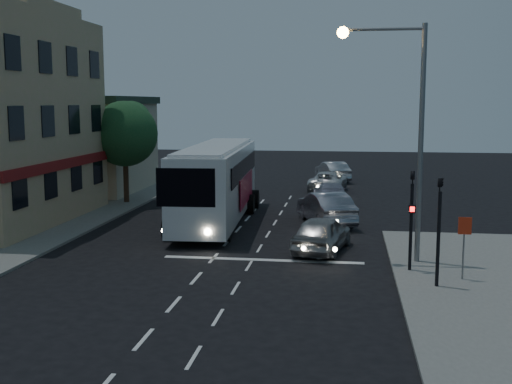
# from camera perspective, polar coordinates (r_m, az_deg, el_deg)

# --- Properties ---
(ground) EXTENTS (120.00, 120.00, 0.00)m
(ground) POSITION_cam_1_polar(r_m,az_deg,el_deg) (24.08, -4.79, -7.02)
(ground) COLOR black
(road_markings) EXTENTS (8.00, 30.55, 0.01)m
(road_markings) POSITION_cam_1_polar(r_m,az_deg,el_deg) (27.00, -0.55, -5.33)
(road_markings) COLOR silver
(road_markings) RESTS_ON ground
(tour_bus) EXTENTS (3.41, 13.25, 4.03)m
(tour_bus) POSITION_cam_1_polar(r_m,az_deg,el_deg) (33.39, -3.49, 1.01)
(tour_bus) COLOR silver
(tour_bus) RESTS_ON ground
(car_suv) EXTENTS (2.69, 4.78, 1.53)m
(car_suv) POSITION_cam_1_polar(r_m,az_deg,el_deg) (27.04, 5.86, -3.70)
(car_suv) COLOR gray
(car_suv) RESTS_ON ground
(car_sedan_a) EXTENTS (3.38, 5.38, 1.67)m
(car_sedan_a) POSITION_cam_1_polar(r_m,az_deg,el_deg) (33.12, 6.22, -1.42)
(car_sedan_a) COLOR gray
(car_sedan_a) RESTS_ON ground
(car_sedan_b) EXTENTS (2.44, 4.98, 1.39)m
(car_sedan_b) POSITION_cam_1_polar(r_m,az_deg,el_deg) (39.28, 6.66, -0.16)
(car_sedan_b) COLOR #8C8C9E
(car_sedan_b) RESTS_ON ground
(car_sedan_c) EXTENTS (2.81, 5.27, 1.41)m
(car_sedan_c) POSITION_cam_1_polar(r_m,az_deg,el_deg) (45.42, 6.42, 0.95)
(car_sedan_c) COLOR silver
(car_sedan_c) RESTS_ON ground
(car_extra) EXTENTS (3.04, 5.05, 1.57)m
(car_extra) POSITION_cam_1_polar(r_m,az_deg,el_deg) (51.24, 6.83, 1.83)
(car_extra) COLOR silver
(car_extra) RESTS_ON ground
(traffic_signal_main) EXTENTS (0.25, 0.35, 4.10)m
(traffic_signal_main) POSITION_cam_1_polar(r_m,az_deg,el_deg) (23.87, 13.67, -1.41)
(traffic_signal_main) COLOR black
(traffic_signal_main) RESTS_ON sidewalk_near
(traffic_signal_side) EXTENTS (0.18, 0.15, 4.10)m
(traffic_signal_side) POSITION_cam_1_polar(r_m,az_deg,el_deg) (22.02, 15.97, -2.27)
(traffic_signal_side) COLOR black
(traffic_signal_side) RESTS_ON sidewalk_near
(regulatory_sign) EXTENTS (0.45, 0.12, 2.20)m
(regulatory_sign) POSITION_cam_1_polar(r_m,az_deg,el_deg) (23.26, 18.02, -3.88)
(regulatory_sign) COLOR slate
(regulatory_sign) RESTS_ON sidewalk_near
(streetlight) EXTENTS (3.32, 0.44, 9.00)m
(streetlight) POSITION_cam_1_polar(r_m,az_deg,el_deg) (24.96, 13.02, 6.66)
(streetlight) COLOR slate
(streetlight) RESTS_ON sidewalk_near
(low_building_north) EXTENTS (9.40, 9.40, 6.50)m
(low_building_north) POSITION_cam_1_polar(r_m,az_deg,el_deg) (46.68, -15.65, 4.21)
(low_building_north) COLOR #C3AD92
(low_building_north) RESTS_ON sidewalk_far
(street_tree) EXTENTS (4.00, 4.00, 6.20)m
(street_tree) POSITION_cam_1_polar(r_m,az_deg,el_deg) (40.05, -11.59, 5.35)
(street_tree) COLOR black
(street_tree) RESTS_ON sidewalk_far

